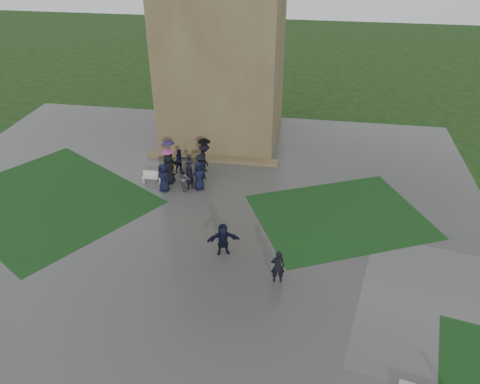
% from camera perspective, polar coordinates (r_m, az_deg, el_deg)
% --- Properties ---
extents(ground, '(120.00, 120.00, 0.00)m').
position_cam_1_polar(ground, '(23.61, -8.83, -7.84)').
color(ground, black).
extents(plaza, '(34.00, 34.00, 0.02)m').
position_cam_1_polar(plaza, '(25.11, -7.51, -5.01)').
color(plaza, '#393836').
rests_on(plaza, ground).
extents(lawn_inset_left, '(14.10, 13.46, 0.01)m').
position_cam_1_polar(lawn_inset_left, '(29.89, -22.29, -0.87)').
color(lawn_inset_left, black).
rests_on(lawn_inset_left, plaza).
extents(lawn_inset_right, '(11.12, 10.15, 0.01)m').
position_cam_1_polar(lawn_inset_right, '(26.78, 12.09, -2.90)').
color(lawn_inset_right, black).
rests_on(lawn_inset_right, plaza).
extents(tower, '(8.00, 8.00, 18.00)m').
position_cam_1_polar(tower, '(33.44, -2.17, 21.27)').
color(tower, brown).
rests_on(tower, ground).
extents(tower_plinth, '(9.00, 0.80, 0.22)m').
position_cam_1_polar(tower_plinth, '(32.14, -3.37, 4.09)').
color(tower_plinth, brown).
rests_on(tower_plinth, plaza).
extents(bench, '(1.29, 0.41, 0.75)m').
position_cam_1_polar(bench, '(29.77, -10.61, 1.83)').
color(bench, beige).
rests_on(bench, plaza).
extents(visitor_cluster, '(3.65, 4.02, 2.40)m').
position_cam_1_polar(visitor_cluster, '(29.52, -6.76, 3.26)').
color(visitor_cluster, black).
rests_on(visitor_cluster, plaza).
extents(pedestrian_mid, '(1.68, 1.00, 1.71)m').
position_cam_1_polar(pedestrian_mid, '(23.07, -2.08, -5.74)').
color(pedestrian_mid, black).
rests_on(pedestrian_mid, plaza).
extents(pedestrian_near, '(0.69, 0.52, 1.72)m').
position_cam_1_polar(pedestrian_near, '(21.49, 4.63, -9.04)').
color(pedestrian_near, black).
rests_on(pedestrian_near, plaza).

